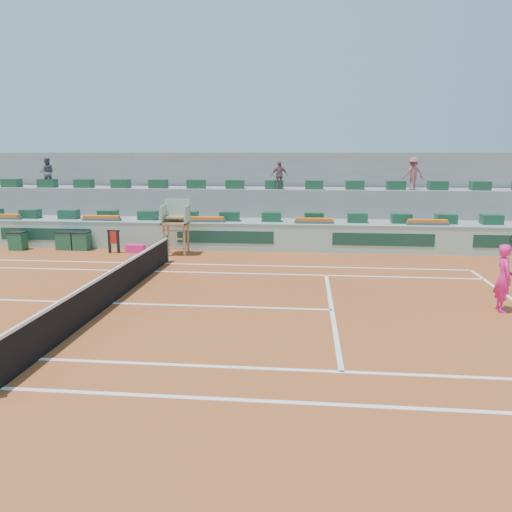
{
  "coord_description": "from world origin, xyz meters",
  "views": [
    {
      "loc": [
        5.62,
        -13.61,
        4.29
      ],
      "look_at": [
        4.0,
        2.5,
        1.0
      ],
      "focal_mm": 35.0,
      "sensor_mm": 36.0,
      "label": 1
    }
  ],
  "objects_px": {
    "umpire_chair": "(176,219)",
    "drink_cooler_a": "(82,241)",
    "player_bag": "(136,249)",
    "tennis_player": "(504,278)"
  },
  "relations": [
    {
      "from": "umpire_chair",
      "to": "drink_cooler_a",
      "type": "distance_m",
      "value": 4.74
    },
    {
      "from": "player_bag",
      "to": "umpire_chair",
      "type": "bearing_deg",
      "value": -3.85
    },
    {
      "from": "player_bag",
      "to": "umpire_chair",
      "type": "relative_size",
      "value": 0.34
    },
    {
      "from": "player_bag",
      "to": "umpire_chair",
      "type": "distance_m",
      "value": 2.36
    },
    {
      "from": "drink_cooler_a",
      "to": "tennis_player",
      "type": "relative_size",
      "value": 0.37
    },
    {
      "from": "umpire_chair",
      "to": "tennis_player",
      "type": "bearing_deg",
      "value": -32.57
    },
    {
      "from": "drink_cooler_a",
      "to": "player_bag",
      "type": "bearing_deg",
      "value": -8.03
    },
    {
      "from": "player_bag",
      "to": "drink_cooler_a",
      "type": "relative_size",
      "value": 0.98
    },
    {
      "from": "umpire_chair",
      "to": "tennis_player",
      "type": "distance_m",
      "value": 13.19
    },
    {
      "from": "tennis_player",
      "to": "umpire_chair",
      "type": "bearing_deg",
      "value": 147.43
    }
  ]
}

